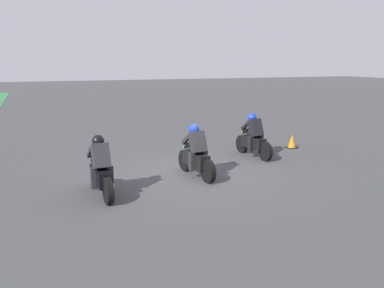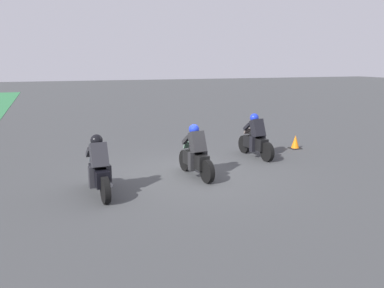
% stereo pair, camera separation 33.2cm
% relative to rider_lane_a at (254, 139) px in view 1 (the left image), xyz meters
% --- Properties ---
extents(ground_plane, '(120.00, 120.00, 0.00)m').
position_rel_rider_lane_a_xyz_m(ground_plane, '(-1.28, 2.83, -0.62)').
color(ground_plane, '#3D3F40').
extents(rider_lane_a, '(2.04, 0.56, 1.51)m').
position_rel_rider_lane_a_xyz_m(rider_lane_a, '(0.00, 0.00, 0.00)').
color(rider_lane_a, black).
rests_on(rider_lane_a, ground_plane).
extents(rider_lane_b, '(2.04, 0.57, 1.51)m').
position_rel_rider_lane_a_xyz_m(rider_lane_b, '(-1.57, 2.78, 0.00)').
color(rider_lane_b, black).
rests_on(rider_lane_b, ground_plane).
extents(rider_lane_c, '(2.04, 0.55, 1.51)m').
position_rel_rider_lane_a_xyz_m(rider_lane_c, '(-2.27, 5.59, 0.00)').
color(rider_lane_c, black).
rests_on(rider_lane_c, ground_plane).
extents(traffic_cone, '(0.40, 0.40, 0.51)m').
position_rel_rider_lane_a_xyz_m(traffic_cone, '(0.70, -2.09, -0.39)').
color(traffic_cone, black).
rests_on(traffic_cone, ground_plane).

